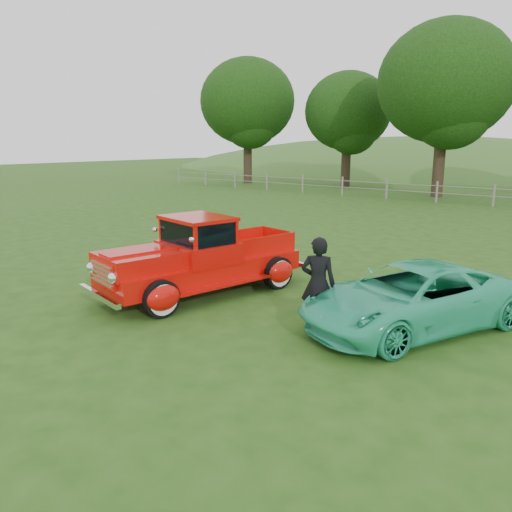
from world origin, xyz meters
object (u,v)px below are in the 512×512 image
Objects in this scene: teal_sedan at (411,297)px; red_pickup at (201,259)px; tree_near_west at (445,83)px; tree_far_west at (247,102)px; tree_mid_west at (348,111)px; man at (318,283)px.

red_pickup is at bearing -146.33° from teal_sedan.
tree_near_west is 2.41× the size of teal_sedan.
tree_far_west is 1.90× the size of red_pickup.
tree_far_west reaches higher than tree_mid_west.
tree_near_west reaches higher than red_pickup.
tree_mid_west is (8.00, 2.00, -0.94)m from tree_far_west.
tree_near_west reaches higher than man.
man is at bearing -118.43° from teal_sedan.
man is at bearing -48.76° from tree_far_west.
tree_near_west is (16.00, -1.00, 0.31)m from tree_far_west.
tree_mid_west is at bearing 14.04° from tree_far_west.
tree_far_west is 1.17× the size of tree_mid_west.
tree_mid_west reaches higher than man.
tree_mid_west is 4.88× the size of man.
tree_mid_west is 0.81× the size of tree_near_west.
tree_near_west reaches higher than tree_far_west.
teal_sedan is 1.74m from man.
red_pickup is 3.24m from man.
red_pickup reaches higher than man.
teal_sedan is at bearing -59.54° from tree_mid_west.
teal_sedan is at bearing -72.47° from tree_near_west.
tree_far_west is 2.29× the size of teal_sedan.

